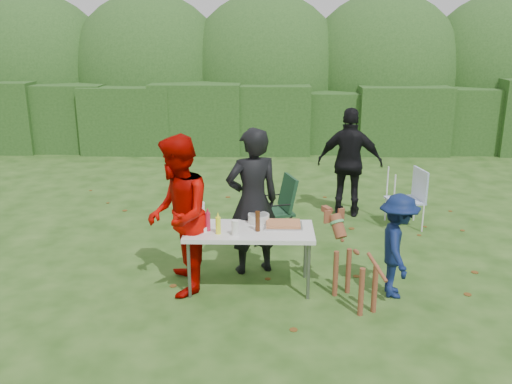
{
  "coord_description": "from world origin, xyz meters",
  "views": [
    {
      "loc": [
        0.13,
        -5.65,
        2.97
      ],
      "look_at": [
        -0.04,
        0.91,
        1.0
      ],
      "focal_mm": 38.0,
      "sensor_mm": 36.0,
      "label": 1
    }
  ],
  "objects_px": {
    "child": "(397,246)",
    "mustard_bottle": "(218,226)",
    "folding_table": "(249,234)",
    "paper_towel_roll": "(200,213)",
    "person_black_puffy": "(350,163)",
    "camping_chair": "(274,208)",
    "dog": "(355,265)",
    "person_cook": "(253,202)",
    "lawn_chair": "(405,198)",
    "beer_bottle": "(258,221)",
    "person_red_jacket": "(178,216)",
    "ketchup_bottle": "(208,222)"
  },
  "relations": [
    {
      "from": "person_cook",
      "to": "paper_towel_roll",
      "type": "distance_m",
      "value": 0.68
    },
    {
      "from": "folding_table",
      "to": "person_black_puffy",
      "type": "bearing_deg",
      "value": 60.37
    },
    {
      "from": "folding_table",
      "to": "beer_bottle",
      "type": "distance_m",
      "value": 0.21
    },
    {
      "from": "lawn_chair",
      "to": "beer_bottle",
      "type": "xyz_separation_m",
      "value": [
        -2.24,
        -2.24,
        0.4
      ]
    },
    {
      "from": "paper_towel_roll",
      "to": "folding_table",
      "type": "bearing_deg",
      "value": -18.33
    },
    {
      "from": "mustard_bottle",
      "to": "beer_bottle",
      "type": "xyz_separation_m",
      "value": [
        0.45,
        0.1,
        0.02
      ]
    },
    {
      "from": "person_cook",
      "to": "person_red_jacket",
      "type": "height_order",
      "value": "person_red_jacket"
    },
    {
      "from": "person_black_puffy",
      "to": "camping_chair",
      "type": "bearing_deg",
      "value": 53.2
    },
    {
      "from": "dog",
      "to": "paper_towel_roll",
      "type": "bearing_deg",
      "value": 45.82
    },
    {
      "from": "person_cook",
      "to": "folding_table",
      "type": "bearing_deg",
      "value": 67.29
    },
    {
      "from": "dog",
      "to": "paper_towel_roll",
      "type": "xyz_separation_m",
      "value": [
        -1.79,
        0.57,
        0.39
      ]
    },
    {
      "from": "paper_towel_roll",
      "to": "person_black_puffy",
      "type": "bearing_deg",
      "value": 49.52
    },
    {
      "from": "child",
      "to": "lawn_chair",
      "type": "bearing_deg",
      "value": -11.33
    },
    {
      "from": "dog",
      "to": "person_cook",
      "type": "bearing_deg",
      "value": 27.73
    },
    {
      "from": "folding_table",
      "to": "lawn_chair",
      "type": "distance_m",
      "value": 3.21
    },
    {
      "from": "person_cook",
      "to": "camping_chair",
      "type": "relative_size",
      "value": 1.96
    },
    {
      "from": "beer_bottle",
      "to": "paper_towel_roll",
      "type": "xyz_separation_m",
      "value": [
        -0.7,
        0.25,
        0.01
      ]
    },
    {
      "from": "child",
      "to": "paper_towel_roll",
      "type": "xyz_separation_m",
      "value": [
        -2.29,
        0.34,
        0.26
      ]
    },
    {
      "from": "folding_table",
      "to": "camping_chair",
      "type": "bearing_deg",
      "value": 79.63
    },
    {
      "from": "folding_table",
      "to": "paper_towel_roll",
      "type": "xyz_separation_m",
      "value": [
        -0.6,
        0.2,
        0.18
      ]
    },
    {
      "from": "beer_bottle",
      "to": "folding_table",
      "type": "bearing_deg",
      "value": 151.86
    },
    {
      "from": "person_black_puffy",
      "to": "paper_towel_roll",
      "type": "xyz_separation_m",
      "value": [
        -2.14,
        -2.5,
        -0.03
      ]
    },
    {
      "from": "person_red_jacket",
      "to": "dog",
      "type": "height_order",
      "value": "person_red_jacket"
    },
    {
      "from": "paper_towel_roll",
      "to": "dog",
      "type": "bearing_deg",
      "value": -17.75
    },
    {
      "from": "person_red_jacket",
      "to": "dog",
      "type": "distance_m",
      "value": 2.08
    },
    {
      "from": "folding_table",
      "to": "person_black_puffy",
      "type": "relative_size",
      "value": 0.84
    },
    {
      "from": "person_cook",
      "to": "camping_chair",
      "type": "xyz_separation_m",
      "value": [
        0.27,
        1.13,
        -0.46
      ]
    },
    {
      "from": "child",
      "to": "paper_towel_roll",
      "type": "bearing_deg",
      "value": 85.65
    },
    {
      "from": "mustard_bottle",
      "to": "beer_bottle",
      "type": "relative_size",
      "value": 0.83
    },
    {
      "from": "person_black_puffy",
      "to": "mustard_bottle",
      "type": "relative_size",
      "value": 8.95
    },
    {
      "from": "child",
      "to": "mustard_bottle",
      "type": "bearing_deg",
      "value": 94.37
    },
    {
      "from": "mustard_bottle",
      "to": "lawn_chair",
      "type": "bearing_deg",
      "value": 41.01
    },
    {
      "from": "folding_table",
      "to": "paper_towel_roll",
      "type": "relative_size",
      "value": 5.77
    },
    {
      "from": "paper_towel_roll",
      "to": "camping_chair",
      "type": "bearing_deg",
      "value": 57.43
    },
    {
      "from": "person_red_jacket",
      "to": "person_cook",
      "type": "bearing_deg",
      "value": 115.01
    },
    {
      "from": "person_cook",
      "to": "person_black_puffy",
      "type": "bearing_deg",
      "value": -144.09
    },
    {
      "from": "child",
      "to": "lawn_chair",
      "type": "distance_m",
      "value": 2.43
    },
    {
      "from": "dog",
      "to": "lawn_chair",
      "type": "distance_m",
      "value": 2.81
    },
    {
      "from": "folding_table",
      "to": "paper_towel_roll",
      "type": "distance_m",
      "value": 0.66
    },
    {
      "from": "person_red_jacket",
      "to": "child",
      "type": "height_order",
      "value": "person_red_jacket"
    },
    {
      "from": "person_red_jacket",
      "to": "mustard_bottle",
      "type": "distance_m",
      "value": 0.48
    },
    {
      "from": "person_red_jacket",
      "to": "ketchup_bottle",
      "type": "bearing_deg",
      "value": 87.06
    },
    {
      "from": "camping_chair",
      "to": "lawn_chair",
      "type": "distance_m",
      "value": 2.13
    },
    {
      "from": "person_cook",
      "to": "beer_bottle",
      "type": "bearing_deg",
      "value": 78.22
    },
    {
      "from": "person_red_jacket",
      "to": "camping_chair",
      "type": "relative_size",
      "value": 1.96
    },
    {
      "from": "person_cook",
      "to": "paper_towel_roll",
      "type": "relative_size",
      "value": 7.16
    },
    {
      "from": "person_cook",
      "to": "dog",
      "type": "distance_m",
      "value": 1.51
    },
    {
      "from": "person_cook",
      "to": "mustard_bottle",
      "type": "distance_m",
      "value": 0.73
    },
    {
      "from": "person_black_puffy",
      "to": "child",
      "type": "xyz_separation_m",
      "value": [
        0.16,
        -2.85,
        -0.29
      ]
    },
    {
      "from": "camping_chair",
      "to": "person_red_jacket",
      "type": "bearing_deg",
      "value": 38.91
    }
  ]
}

